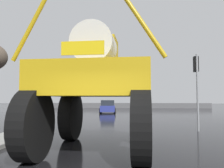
{
  "coord_description": "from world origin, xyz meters",
  "views": [
    {
      "loc": [
        1.1,
        -4.17,
        1.74
      ],
      "look_at": [
        0.16,
        5.01,
        2.3
      ],
      "focal_mm": 37.82,
      "sensor_mm": 36.0,
      "label": 1
    }
  ],
  "objects": [
    {
      "name": "ground_plane",
      "position": [
        0.0,
        18.0,
        0.0
      ],
      "size": [
        120.0,
        120.0,
        0.0
      ],
      "primitive_type": "plane",
      "color": "black"
    },
    {
      "name": "oversize_sprayer",
      "position": [
        -0.21,
        3.83,
        2.08
      ],
      "size": [
        4.28,
        5.62,
        4.66
      ],
      "rotation": [
        0.0,
        0.0,
        1.54
      ],
      "color": "black",
      "rests_on": "ground"
    },
    {
      "name": "traffic_signal_near_right",
      "position": [
        4.36,
        8.93,
        3.0
      ],
      "size": [
        0.24,
        0.54,
        4.12
      ],
      "color": "gray",
      "rests_on": "ground"
    },
    {
      "name": "sedan_ahead",
      "position": [
        -2.35,
        24.29,
        0.71
      ],
      "size": [
        2.2,
        4.25,
        1.52
      ],
      "rotation": [
        0.0,
        0.0,
        1.67
      ],
      "color": "navy",
      "rests_on": "ground"
    },
    {
      "name": "traffic_signal_near_left",
      "position": [
        -5.39,
        8.93,
        2.92
      ],
      "size": [
        0.24,
        0.54,
        4.0
      ],
      "color": "gray",
      "rests_on": "ground"
    },
    {
      "name": "roadside_barrier",
      "position": [
        0.0,
        38.31,
        0.45
      ],
      "size": [
        28.18,
        0.24,
        0.9
      ],
      "primitive_type": "cube",
      "color": "#59595B",
      "rests_on": "ground"
    }
  ]
}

